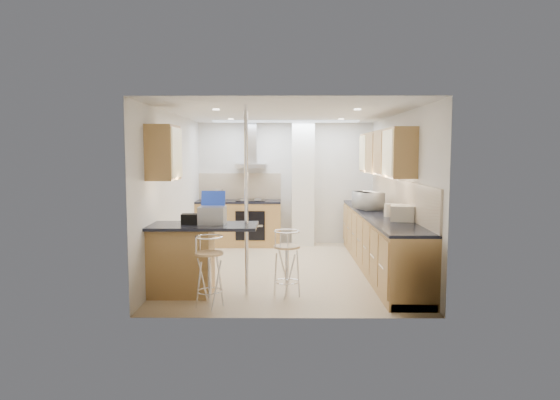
{
  "coord_description": "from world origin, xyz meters",
  "views": [
    {
      "loc": [
        -0.04,
        -7.93,
        1.87
      ],
      "look_at": [
        -0.1,
        0.2,
        1.11
      ],
      "focal_mm": 32.0,
      "sensor_mm": 36.0,
      "label": 1
    }
  ],
  "objects_px": {
    "microwave": "(369,201)",
    "laptop": "(212,215)",
    "bar_stool_near": "(209,271)",
    "bar_stool_end": "(287,263)",
    "bread_bin": "(402,213)"
  },
  "relations": [
    {
      "from": "bar_stool_near",
      "to": "bar_stool_end",
      "type": "relative_size",
      "value": 1.0
    },
    {
      "from": "microwave",
      "to": "bread_bin",
      "type": "relative_size",
      "value": 1.32
    },
    {
      "from": "microwave",
      "to": "bar_stool_end",
      "type": "xyz_separation_m",
      "value": [
        -1.4,
        -2.03,
        -0.63
      ]
    },
    {
      "from": "bread_bin",
      "to": "bar_stool_near",
      "type": "bearing_deg",
      "value": -143.89
    },
    {
      "from": "bar_stool_near",
      "to": "bread_bin",
      "type": "bearing_deg",
      "value": 27.78
    },
    {
      "from": "microwave",
      "to": "laptop",
      "type": "distance_m",
      "value": 3.06
    },
    {
      "from": "laptop",
      "to": "bread_bin",
      "type": "distance_m",
      "value": 2.68
    },
    {
      "from": "microwave",
      "to": "bread_bin",
      "type": "bearing_deg",
      "value": 173.11
    },
    {
      "from": "microwave",
      "to": "bar_stool_end",
      "type": "bearing_deg",
      "value": 128.51
    },
    {
      "from": "microwave",
      "to": "bar_stool_near",
      "type": "xyz_separation_m",
      "value": [
        -2.35,
        -2.49,
        -0.63
      ]
    },
    {
      "from": "bar_stool_near",
      "to": "bread_bin",
      "type": "xyz_separation_m",
      "value": [
        2.59,
        1.11,
        0.59
      ]
    },
    {
      "from": "bread_bin",
      "to": "microwave",
      "type": "bearing_deg",
      "value": 113.01
    },
    {
      "from": "laptop",
      "to": "bread_bin",
      "type": "bearing_deg",
      "value": 15.51
    },
    {
      "from": "laptop",
      "to": "bar_stool_end",
      "type": "distance_m",
      "value": 1.17
    },
    {
      "from": "microwave",
      "to": "laptop",
      "type": "relative_size",
      "value": 1.6
    }
  ]
}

